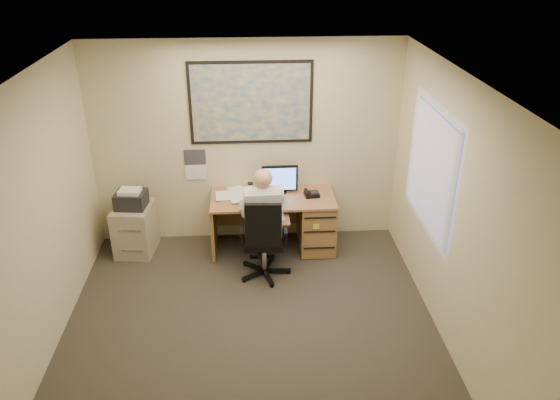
{
  "coord_description": "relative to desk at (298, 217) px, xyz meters",
  "views": [
    {
      "loc": [
        0.02,
        -4.45,
        3.83
      ],
      "look_at": [
        0.38,
        1.3,
        0.99
      ],
      "focal_mm": 35.0,
      "sensor_mm": 36.0,
      "label": 1
    }
  ],
  "objects": [
    {
      "name": "world_map",
      "position": [
        -0.58,
        0.33,
        1.46
      ],
      "size": [
        1.56,
        0.03,
        1.06
      ],
      "primitive_type": "cube",
      "color": "#1E4C93",
      "rests_on": "room_shell"
    },
    {
      "name": "person",
      "position": [
        -0.47,
        -0.61,
        0.25
      ],
      "size": [
        0.62,
        0.86,
        1.39
      ],
      "primitive_type": null,
      "rotation": [
        0.0,
        0.0,
        0.04
      ],
      "color": "silver",
      "rests_on": "office_chair"
    },
    {
      "name": "wall_calendar",
      "position": [
        -1.33,
        0.34,
        0.64
      ],
      "size": [
        0.28,
        0.01,
        0.42
      ],
      "primitive_type": "cube",
      "color": "white",
      "rests_on": "room_shell"
    },
    {
      "name": "desk",
      "position": [
        0.0,
        0.0,
        0.0
      ],
      "size": [
        1.6,
        0.97,
        1.12
      ],
      "color": "#AD734A",
      "rests_on": "ground"
    },
    {
      "name": "window_blinds",
      "position": [
        1.32,
        -1.1,
        1.11
      ],
      "size": [
        0.06,
        1.4,
        1.3
      ],
      "primitive_type": null,
      "color": "#EFE5CE",
      "rests_on": "room_shell"
    },
    {
      "name": "filing_cabinet",
      "position": [
        -2.14,
        0.01,
        -0.05
      ],
      "size": [
        0.53,
        0.61,
        0.91
      ],
      "rotation": [
        0.0,
        0.0,
        -0.11
      ],
      "color": "#A79A86",
      "rests_on": "ground"
    },
    {
      "name": "room_shell",
      "position": [
        -0.65,
        -1.9,
        0.91
      ],
      "size": [
        4.0,
        4.5,
        2.7
      ],
      "color": "#322D26",
      "rests_on": "ground"
    },
    {
      "name": "office_chair",
      "position": [
        -0.47,
        -0.7,
        -0.13
      ],
      "size": [
        0.68,
        0.68,
        1.08
      ],
      "rotation": [
        0.0,
        0.0,
        -0.05
      ],
      "color": "black",
      "rests_on": "ground"
    }
  ]
}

